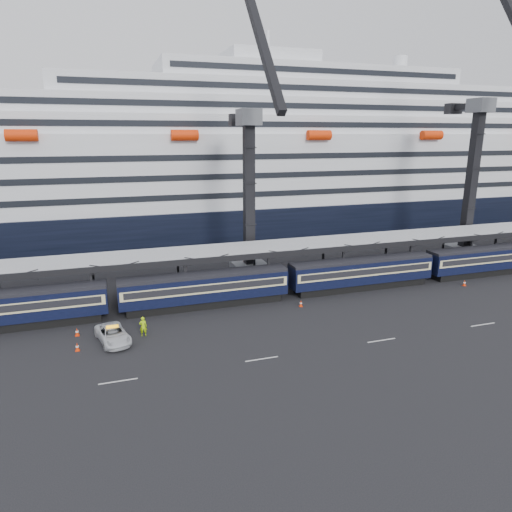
# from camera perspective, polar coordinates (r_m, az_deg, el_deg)

# --- Properties ---
(ground) EXTENTS (260.00, 260.00, 0.00)m
(ground) POSITION_cam_1_polar(r_m,az_deg,el_deg) (56.74, 25.15, -5.99)
(ground) COLOR black
(ground) RESTS_ON ground
(train) EXTENTS (133.05, 3.00, 4.05)m
(train) POSITION_cam_1_polar(r_m,az_deg,el_deg) (60.62, 15.77, -1.62)
(train) COLOR black
(train) RESTS_ON ground
(canopy) EXTENTS (130.00, 6.25, 5.53)m
(canopy) POSITION_cam_1_polar(r_m,az_deg,el_deg) (65.65, 17.43, 2.25)
(canopy) COLOR #96999E
(canopy) RESTS_ON ground
(cruise_ship) EXTENTS (214.09, 28.84, 34.00)m
(cruise_ship) POSITION_cam_1_polar(r_m,az_deg,el_deg) (91.88, 5.55, 10.78)
(cruise_ship) COLOR black
(cruise_ship) RESTS_ON ground
(crane_dark_near) EXTENTS (4.50, 17.75, 35.08)m
(crane_dark_near) POSITION_cam_1_polar(r_m,az_deg,el_deg) (59.73, -0.76, 8.24)
(crane_dark_near) COLOR #4F5257
(crane_dark_near) RESTS_ON ground
(crane_dark_mid) EXTENTS (4.50, 18.24, 39.64)m
(crane_dark_mid) POSITION_cam_1_polar(r_m,az_deg,el_deg) (76.78, 25.66, 9.36)
(crane_dark_mid) COLOR #4F5257
(crane_dark_mid) RESTS_ON ground
(pickup_truck) EXTENTS (3.62, 5.75, 1.48)m
(pickup_truck) POSITION_cam_1_polar(r_m,az_deg,el_deg) (45.39, -17.44, -9.36)
(pickup_truck) COLOR silver
(pickup_truck) RESTS_ON ground
(worker) EXTENTS (0.74, 0.50, 1.98)m
(worker) POSITION_cam_1_polar(r_m,az_deg,el_deg) (45.79, -13.93, -8.54)
(worker) COLOR #A8DE0B
(worker) RESTS_ON ground
(traffic_cone_a) EXTENTS (0.39, 0.39, 0.77)m
(traffic_cone_a) POSITION_cam_1_polar(r_m,az_deg,el_deg) (44.88, -21.44, -10.52)
(traffic_cone_a) COLOR red
(traffic_cone_a) RESTS_ON ground
(traffic_cone_b) EXTENTS (0.40, 0.40, 0.80)m
(traffic_cone_b) POSITION_cam_1_polar(r_m,az_deg,el_deg) (48.01, -21.47, -8.82)
(traffic_cone_b) COLOR red
(traffic_cone_b) RESTS_ON ground
(traffic_cone_c) EXTENTS (0.38, 0.38, 0.76)m
(traffic_cone_c) POSITION_cam_1_polar(r_m,az_deg,el_deg) (52.21, 5.63, -5.91)
(traffic_cone_c) COLOR red
(traffic_cone_c) RESTS_ON ground
(traffic_cone_d) EXTENTS (0.40, 0.40, 0.80)m
(traffic_cone_d) POSITION_cam_1_polar(r_m,az_deg,el_deg) (64.74, 24.60, -3.06)
(traffic_cone_d) COLOR red
(traffic_cone_d) RESTS_ON ground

